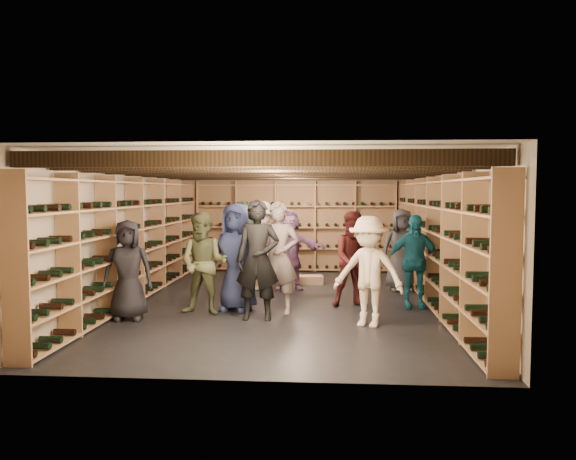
{
  "coord_description": "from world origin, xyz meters",
  "views": [
    {
      "loc": [
        0.79,
        -9.49,
        1.92
      ],
      "look_at": [
        0.08,
        0.2,
        1.24
      ],
      "focal_mm": 35.0,
      "sensor_mm": 36.0,
      "label": 1
    }
  ],
  "objects_px": {
    "person_4": "(414,261)",
    "person_9": "(260,246)",
    "person_10": "(242,248)",
    "person_8": "(355,259)",
    "crate_loose": "(311,280)",
    "person_11": "(289,249)",
    "crate_stack_right": "(252,279)",
    "person_0": "(128,270)",
    "crate_stack_left": "(264,265)",
    "person_7": "(279,258)",
    "person_3": "(369,271)",
    "person_6": "(236,257)",
    "person_2": "(204,264)",
    "person_12": "(401,250)",
    "person_1": "(258,260)"
  },
  "relations": [
    {
      "from": "person_4",
      "to": "person_9",
      "type": "relative_size",
      "value": 0.89
    },
    {
      "from": "person_10",
      "to": "person_9",
      "type": "bearing_deg",
      "value": 71.87
    },
    {
      "from": "person_8",
      "to": "crate_loose",
      "type": "bearing_deg",
      "value": 100.25
    },
    {
      "from": "crate_loose",
      "to": "person_11",
      "type": "relative_size",
      "value": 0.32
    },
    {
      "from": "crate_stack_right",
      "to": "person_0",
      "type": "bearing_deg",
      "value": -117.56
    },
    {
      "from": "person_4",
      "to": "person_10",
      "type": "distance_m",
      "value": 3.17
    },
    {
      "from": "crate_stack_left",
      "to": "crate_loose",
      "type": "distance_m",
      "value": 1.03
    },
    {
      "from": "person_8",
      "to": "person_7",
      "type": "bearing_deg",
      "value": -163.65
    },
    {
      "from": "person_10",
      "to": "person_3",
      "type": "bearing_deg",
      "value": -34.78
    },
    {
      "from": "crate_loose",
      "to": "person_6",
      "type": "bearing_deg",
      "value": -112.47
    },
    {
      "from": "person_2",
      "to": "person_10",
      "type": "bearing_deg",
      "value": 87.68
    },
    {
      "from": "person_4",
      "to": "person_7",
      "type": "xyz_separation_m",
      "value": [
        -2.17,
        -0.57,
        0.11
      ]
    },
    {
      "from": "crate_loose",
      "to": "person_3",
      "type": "distance_m",
      "value": 3.74
    },
    {
      "from": "person_0",
      "to": "person_11",
      "type": "bearing_deg",
      "value": 41.87
    },
    {
      "from": "person_9",
      "to": "person_12",
      "type": "bearing_deg",
      "value": -17.43
    },
    {
      "from": "crate_stack_left",
      "to": "person_12",
      "type": "height_order",
      "value": "person_12"
    },
    {
      "from": "crate_stack_right",
      "to": "person_3",
      "type": "xyz_separation_m",
      "value": [
        2.06,
        -2.98,
        0.61
      ]
    },
    {
      "from": "person_3",
      "to": "person_4",
      "type": "bearing_deg",
      "value": 78.97
    },
    {
      "from": "crate_stack_right",
      "to": "person_4",
      "type": "bearing_deg",
      "value": -29.59
    },
    {
      "from": "crate_stack_right",
      "to": "person_0",
      "type": "height_order",
      "value": "person_0"
    },
    {
      "from": "person_3",
      "to": "person_10",
      "type": "bearing_deg",
      "value": 153.21
    },
    {
      "from": "person_4",
      "to": "person_10",
      "type": "bearing_deg",
      "value": 158.08
    },
    {
      "from": "person_10",
      "to": "person_11",
      "type": "distance_m",
      "value": 0.99
    },
    {
      "from": "person_8",
      "to": "person_12",
      "type": "xyz_separation_m",
      "value": [
        0.96,
        1.53,
        -0.0
      ]
    },
    {
      "from": "person_0",
      "to": "person_1",
      "type": "xyz_separation_m",
      "value": [
        1.93,
        0.13,
        0.15
      ]
    },
    {
      "from": "crate_stack_left",
      "to": "crate_loose",
      "type": "bearing_deg",
      "value": 17.7
    },
    {
      "from": "person_2",
      "to": "person_9",
      "type": "relative_size",
      "value": 0.92
    },
    {
      "from": "person_7",
      "to": "person_11",
      "type": "xyz_separation_m",
      "value": [
        0.0,
        2.13,
        -0.09
      ]
    },
    {
      "from": "person_10",
      "to": "person_12",
      "type": "height_order",
      "value": "person_10"
    },
    {
      "from": "crate_stack_right",
      "to": "person_4",
      "type": "xyz_separation_m",
      "value": [
        2.89,
        -1.64,
        0.6
      ]
    },
    {
      "from": "person_6",
      "to": "person_8",
      "type": "bearing_deg",
      "value": 30.37
    },
    {
      "from": "person_11",
      "to": "person_12",
      "type": "height_order",
      "value": "person_12"
    },
    {
      "from": "person_3",
      "to": "person_8",
      "type": "relative_size",
      "value": 0.99
    },
    {
      "from": "crate_stack_right",
      "to": "person_11",
      "type": "relative_size",
      "value": 0.36
    },
    {
      "from": "person_1",
      "to": "person_8",
      "type": "height_order",
      "value": "person_1"
    },
    {
      "from": "person_1",
      "to": "person_9",
      "type": "bearing_deg",
      "value": 97.03
    },
    {
      "from": "crate_stack_right",
      "to": "person_6",
      "type": "xyz_separation_m",
      "value": [
        0.03,
        -2.08,
        0.69
      ]
    },
    {
      "from": "person_0",
      "to": "person_8",
      "type": "relative_size",
      "value": 0.94
    },
    {
      "from": "person_6",
      "to": "person_8",
      "type": "xyz_separation_m",
      "value": [
        1.9,
        0.46,
        -0.07
      ]
    },
    {
      "from": "person_7",
      "to": "crate_stack_right",
      "type": "bearing_deg",
      "value": 115.91
    },
    {
      "from": "crate_loose",
      "to": "person_2",
      "type": "distance_m",
      "value": 3.41
    },
    {
      "from": "person_2",
      "to": "person_9",
      "type": "xyz_separation_m",
      "value": [
        0.61,
        2.23,
        0.07
      ]
    },
    {
      "from": "crate_stack_right",
      "to": "person_4",
      "type": "height_order",
      "value": "person_4"
    },
    {
      "from": "person_3",
      "to": "person_9",
      "type": "height_order",
      "value": "person_9"
    },
    {
      "from": "person_0",
      "to": "person_3",
      "type": "distance_m",
      "value": 3.54
    },
    {
      "from": "crate_stack_left",
      "to": "person_2",
      "type": "relative_size",
      "value": 0.54
    },
    {
      "from": "person_11",
      "to": "person_12",
      "type": "relative_size",
      "value": 0.99
    },
    {
      "from": "crate_stack_left",
      "to": "person_4",
      "type": "relative_size",
      "value": 0.55
    },
    {
      "from": "person_4",
      "to": "person_11",
      "type": "relative_size",
      "value": 0.98
    },
    {
      "from": "person_6",
      "to": "person_8",
      "type": "height_order",
      "value": "person_6"
    }
  ]
}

